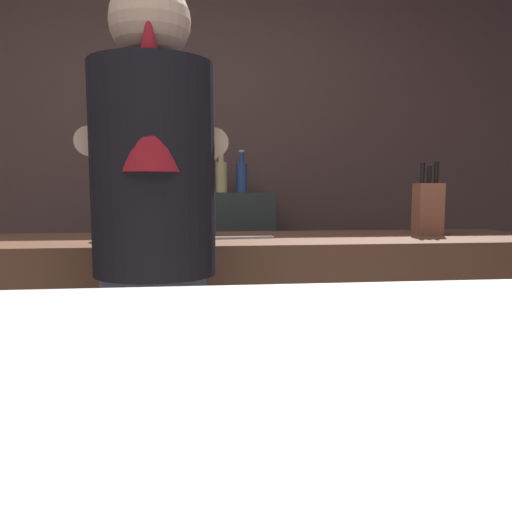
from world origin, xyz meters
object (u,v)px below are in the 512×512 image
at_px(chefs_knife, 240,238).
at_px(bottle_hot_sauce, 161,175).
at_px(bottle_soy, 242,176).
at_px(knife_block, 428,208).
at_px(bartender, 155,241).
at_px(bottle_olive_oil, 221,175).
at_px(bottle_vinegar, 191,176).
at_px(mixing_bowl, 127,232).

distance_m(chefs_knife, bottle_hot_sauce, 1.34).
relative_size(bottle_soy, bottle_hot_sauce, 0.94).
bearing_deg(knife_block, bartender, -154.59).
distance_m(chefs_knife, bottle_olive_oil, 1.18).
height_order(chefs_knife, bottle_hot_sauce, bottle_hot_sauce).
xyz_separation_m(knife_block, chefs_knife, (-0.74, -0.08, -0.10)).
bearing_deg(bottle_olive_oil, bottle_hot_sauce, 160.91).
bearing_deg(bottle_soy, bartender, -104.04).
relative_size(knife_block, bottle_hot_sauce, 1.10).
bearing_deg(bottle_vinegar, mixing_bowl, -101.08).
bearing_deg(bartender, bottle_soy, -15.35).
height_order(chefs_knife, bottle_olive_oil, bottle_olive_oil).
bearing_deg(bottle_olive_oil, bottle_soy, 29.26).
distance_m(bartender, knife_block, 1.13).
xyz_separation_m(knife_block, bottle_hot_sauce, (-1.08, 1.19, 0.15)).
relative_size(chefs_knife, bottle_olive_oil, 0.98).
relative_size(chefs_knife, bottle_vinegar, 1.01).
height_order(bartender, bottle_hot_sauce, bartender).
height_order(chefs_knife, bottle_soy, bottle_soy).
height_order(mixing_bowl, bottle_vinegar, bottle_vinegar).
bearing_deg(mixing_bowl, bottle_vinegar, 78.92).
xyz_separation_m(bartender, bottle_vinegar, (0.11, 1.54, 0.22)).
bearing_deg(bottle_soy, mixing_bowl, -112.64).
xyz_separation_m(knife_block, bottle_olive_oil, (-0.74, 1.07, 0.15)).
xyz_separation_m(bottle_soy, bottle_hot_sauce, (-0.46, 0.05, 0.01)).
height_order(knife_block, bottle_vinegar, bottle_vinegar).
bearing_deg(mixing_bowl, bottle_olive_oil, 71.28).
xyz_separation_m(bottle_soy, bottle_olive_oil, (-0.12, -0.07, 0.00)).
height_order(mixing_bowl, chefs_knife, mixing_bowl).
xyz_separation_m(chefs_knife, bottle_soy, (0.13, 1.22, 0.25)).
relative_size(bottle_olive_oil, bottle_hot_sauce, 0.96).
relative_size(bartender, bottle_hot_sauce, 6.45).
relative_size(bartender, bottle_olive_oil, 6.74).
bearing_deg(chefs_knife, bottle_olive_oil, 83.14).
distance_m(bartender, bottle_vinegar, 1.56).
distance_m(bottle_soy, bottle_olive_oil, 0.14).
bearing_deg(bottle_olive_oil, knife_block, -55.42).
bearing_deg(bottle_vinegar, chefs_knife, -81.72).
height_order(bartender, bottle_olive_oil, bartender).
bearing_deg(knife_block, mixing_bowl, -174.39).
distance_m(mixing_bowl, bottle_olive_oil, 1.27).
bearing_deg(mixing_bowl, bartender, -72.90).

